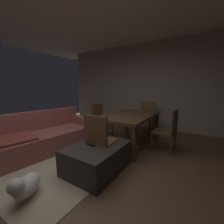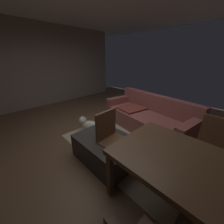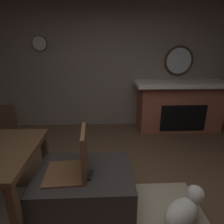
# 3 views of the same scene
# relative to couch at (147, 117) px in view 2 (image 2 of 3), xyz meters

# --- Properties ---
(floor) EXTENTS (8.42, 8.42, 0.00)m
(floor) POSITION_rel_couch_xyz_m (-0.29, -1.13, -0.30)
(floor) COLOR brown
(wall_left) EXTENTS (0.12, 6.07, 2.85)m
(wall_left) POSITION_rel_couch_xyz_m (-3.80, -1.13, 1.12)
(wall_left) COLOR gray
(wall_left) RESTS_ON ground
(area_rug) EXTENTS (2.60, 2.00, 0.01)m
(area_rug) POSITION_rel_couch_xyz_m (0.11, -0.79, -0.29)
(area_rug) COLOR tan
(area_rug) RESTS_ON ground
(couch) EXTENTS (2.39, 1.23, 0.84)m
(couch) POSITION_rel_couch_xyz_m (0.00, 0.00, 0.00)
(couch) COLOR #8C4C47
(couch) RESTS_ON ground
(ottoman_coffee_table) EXTENTS (1.06, 0.78, 0.43)m
(ottoman_coffee_table) POSITION_rel_couch_xyz_m (0.11, -1.53, -0.08)
(ottoman_coffee_table) COLOR #2D2826
(ottoman_coffee_table) RESTS_ON ground
(tv_remote) EXTENTS (0.07, 0.17, 0.02)m
(tv_remote) POSITION_rel_couch_xyz_m (0.04, -1.44, 0.14)
(tv_remote) COLOR black
(tv_remote) RESTS_ON ottoman_coffee_table
(dining_table) EXTENTS (1.68, 1.02, 0.74)m
(dining_table) POSITION_rel_couch_xyz_m (1.43, -1.49, 0.37)
(dining_table) COLOR #513823
(dining_table) RESTS_ON ground
(dining_chair_west) EXTENTS (0.46, 0.46, 0.93)m
(dining_chair_west) POSITION_rel_couch_xyz_m (0.20, -1.50, 0.22)
(dining_chair_west) COLOR brown
(dining_chair_west) RESTS_ON ground
(dining_chair_north) EXTENTS (0.46, 0.46, 0.93)m
(dining_chair_north) POSITION_rel_couch_xyz_m (1.44, -0.59, 0.22)
(dining_chair_north) COLOR brown
(dining_chair_north) RESTS_ON ground
(small_dog) EXTENTS (0.50, 0.42, 0.34)m
(small_dog) POSITION_rel_couch_xyz_m (-0.91, -1.20, -0.11)
(small_dog) COLOR silver
(small_dog) RESTS_ON ground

